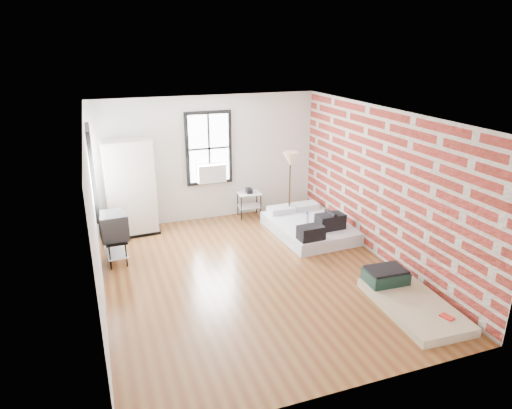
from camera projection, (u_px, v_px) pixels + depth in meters
name	position (u px, v px, depth m)	size (l,w,h in m)	color
ground	(254.00, 275.00, 8.02)	(6.00, 6.00, 0.00)	#5A3117
room_shell	(259.00, 174.00, 7.82)	(5.02, 6.02, 2.80)	silver
mattress_main	(310.00, 226.00, 9.69)	(1.55, 2.04, 0.63)	silver
mattress_bare	(406.00, 298.00, 7.10)	(1.02, 1.82, 0.38)	tan
wardrobe	(130.00, 188.00, 9.46)	(1.05, 0.63, 2.02)	black
side_table	(249.00, 198.00, 10.54)	(0.56, 0.46, 0.69)	black
floor_lamp	(290.00, 163.00, 9.91)	(0.35, 0.35, 1.63)	#2D220F
tv_stand	(114.00, 228.00, 8.30)	(0.52, 0.70, 0.96)	black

